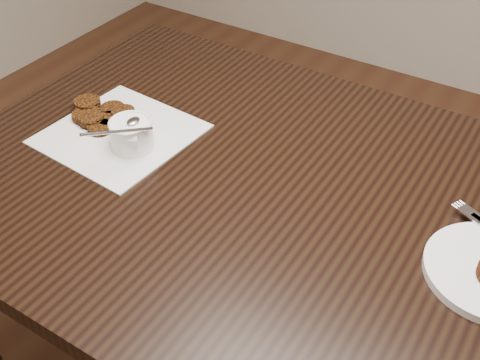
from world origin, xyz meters
name	(u,v)px	position (x,y,z in m)	size (l,w,h in m)	color
table	(285,323)	(0.02, 0.09, 0.38)	(1.41, 0.91, 0.75)	black
napkin	(120,134)	(-0.39, 0.07, 0.75)	(0.29, 0.29, 0.00)	silver
sauce_ramekin	(130,122)	(-0.34, 0.05, 0.82)	(0.12, 0.12, 0.12)	white
patty_cluster	(103,116)	(-0.46, 0.09, 0.76)	(0.20, 0.20, 0.02)	#5C2E0C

